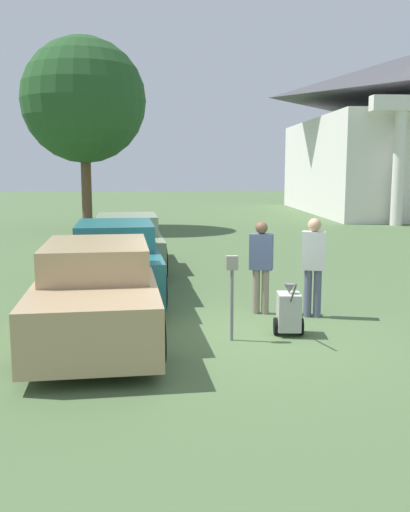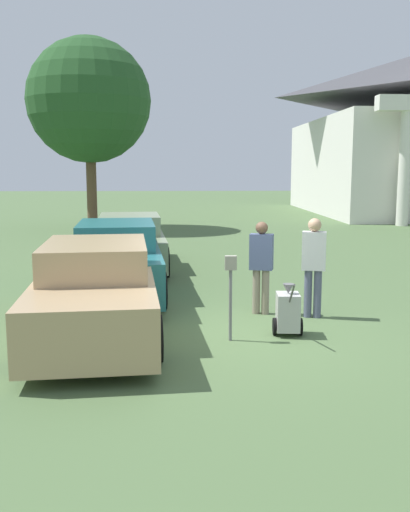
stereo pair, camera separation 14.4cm
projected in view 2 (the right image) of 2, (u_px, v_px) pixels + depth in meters
The scene contains 9 objects.
ground_plane at pixel (232, 334), 9.27m from camera, with size 120.00×120.00×0.00m, color #4C663D.
parked_car_tan at pixel (97, 290), 9.32m from camera, with size 2.29×5.43×1.52m.
parked_car_teal at pixel (117, 260), 12.28m from camera, with size 2.26×5.37×1.55m.
parked_car_sage at pixel (130, 243), 15.36m from camera, with size 2.23×4.99×1.46m.
parking_meter at pixel (231, 282), 8.81m from camera, with size 0.18×0.09×1.35m.
person_worker at pixel (261, 262), 10.45m from camera, with size 0.47×0.33×1.72m.
person_supervisor at pixel (314, 261), 10.19m from camera, with size 0.46×0.32×1.80m.
equipment_cart at pixel (288, 312), 9.18m from camera, with size 0.49×1.00×1.00m.
shade_tree at pixel (89, 101), 24.54m from camera, with size 5.33×5.33×8.23m.
Camera 2 is at (-0.83, -8.94, 2.67)m, focal length 40.00 mm.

